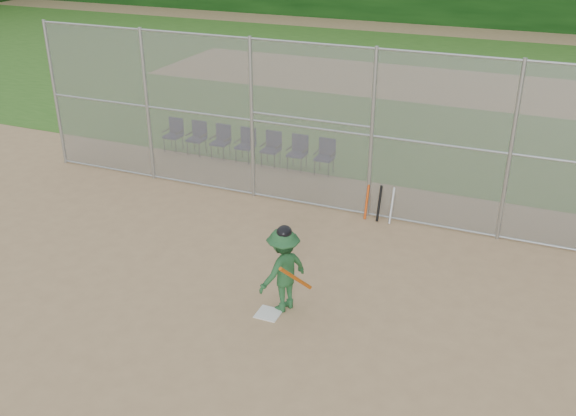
% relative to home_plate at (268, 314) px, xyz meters
% --- Properties ---
extents(ground, '(100.00, 100.00, 0.00)m').
position_rel_home_plate_xyz_m(ground, '(-0.52, -0.36, -0.01)').
color(ground, tan).
rests_on(ground, ground).
extents(grass_strip, '(100.00, 100.00, 0.00)m').
position_rel_home_plate_xyz_m(grass_strip, '(-0.52, 17.64, -0.00)').
color(grass_strip, '#2F5E1C').
rests_on(grass_strip, ground).
extents(dirt_patch_far, '(24.00, 24.00, 0.00)m').
position_rel_home_plate_xyz_m(dirt_patch_far, '(-0.52, 17.64, -0.00)').
color(dirt_patch_far, tan).
rests_on(dirt_patch_far, ground).
extents(backstop_fence, '(16.09, 0.09, 4.00)m').
position_rel_home_plate_xyz_m(backstop_fence, '(-0.52, 4.64, 2.06)').
color(backstop_fence, gray).
rests_on(backstop_fence, ground).
extents(home_plate, '(0.43, 0.43, 0.02)m').
position_rel_home_plate_xyz_m(home_plate, '(0.00, 0.00, 0.00)').
color(home_plate, silver).
rests_on(home_plate, ground).
extents(batter_at_plate, '(1.10, 1.29, 1.70)m').
position_rel_home_plate_xyz_m(batter_at_plate, '(0.17, 0.30, 0.81)').
color(batter_at_plate, '#20512A').
rests_on(batter_at_plate, ground).
extents(spare_bats, '(0.66, 0.32, 0.84)m').
position_rel_home_plate_xyz_m(spare_bats, '(0.79, 4.53, 0.41)').
color(spare_bats, '#D84C14').
rests_on(spare_bats, ground).
extents(chair_0, '(0.54, 0.52, 0.96)m').
position_rel_home_plate_xyz_m(chair_0, '(-6.18, 6.71, 0.47)').
color(chair_0, '#0F1138').
rests_on(chair_0, ground).
extents(chair_1, '(0.54, 0.52, 0.96)m').
position_rel_home_plate_xyz_m(chair_1, '(-5.38, 6.71, 0.47)').
color(chair_1, '#0F1138').
rests_on(chair_1, ground).
extents(chair_2, '(0.54, 0.52, 0.96)m').
position_rel_home_plate_xyz_m(chair_2, '(-4.57, 6.71, 0.47)').
color(chair_2, '#0F1138').
rests_on(chair_2, ground).
extents(chair_3, '(0.54, 0.52, 0.96)m').
position_rel_home_plate_xyz_m(chair_3, '(-3.77, 6.71, 0.47)').
color(chair_3, '#0F1138').
rests_on(chair_3, ground).
extents(chair_4, '(0.54, 0.52, 0.96)m').
position_rel_home_plate_xyz_m(chair_4, '(-2.97, 6.71, 0.47)').
color(chair_4, '#0F1138').
rests_on(chair_4, ground).
extents(chair_5, '(0.54, 0.52, 0.96)m').
position_rel_home_plate_xyz_m(chair_5, '(-2.17, 6.71, 0.47)').
color(chair_5, '#0F1138').
rests_on(chair_5, ground).
extents(chair_6, '(0.54, 0.52, 0.96)m').
position_rel_home_plate_xyz_m(chair_6, '(-1.36, 6.71, 0.47)').
color(chair_6, '#0F1138').
rests_on(chair_6, ground).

